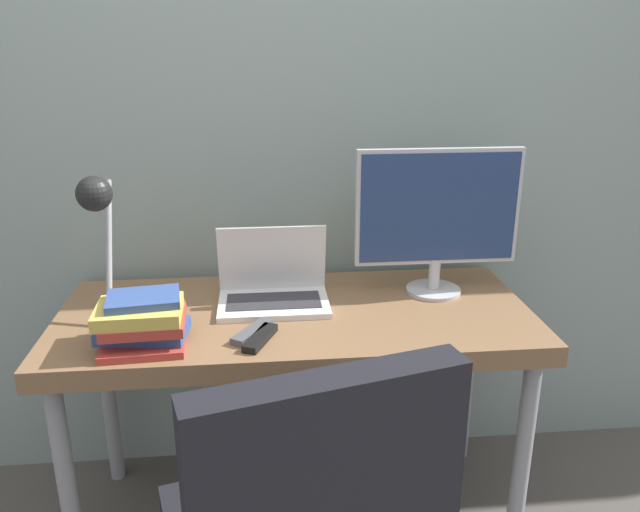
% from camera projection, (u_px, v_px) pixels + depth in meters
% --- Properties ---
extents(wall_back, '(8.00, 0.05, 2.60)m').
position_uv_depth(wall_back, '(286.00, 107.00, 2.03)').
color(wall_back, gray).
rests_on(wall_back, ground_plane).
extents(desk, '(1.40, 0.62, 0.74)m').
position_uv_depth(desk, '(296.00, 332.00, 1.88)').
color(desk, brown).
rests_on(desk, ground_plane).
extents(laptop, '(0.33, 0.22, 0.23)m').
position_uv_depth(laptop, '(273.00, 288.00, 1.90)').
color(laptop, silver).
rests_on(laptop, desk).
extents(monitor, '(0.51, 0.17, 0.46)m').
position_uv_depth(monitor, '(438.00, 214.00, 1.92)').
color(monitor, '#B7B7BC').
rests_on(monitor, desk).
extents(desk_lamp, '(0.12, 0.28, 0.43)m').
position_uv_depth(desk_lamp, '(102.00, 224.00, 1.70)').
color(desk_lamp, '#4C4C51').
rests_on(desk_lamp, desk).
extents(book_stack, '(0.24, 0.21, 0.14)m').
position_uv_depth(book_stack, '(142.00, 322.00, 1.63)').
color(book_stack, '#B2382D').
rests_on(book_stack, desk).
extents(tv_remote, '(0.10, 0.16, 0.02)m').
position_uv_depth(tv_remote, '(260.00, 338.00, 1.66)').
color(tv_remote, black).
rests_on(tv_remote, desk).
extents(media_remote, '(0.12, 0.15, 0.02)m').
position_uv_depth(media_remote, '(253.00, 332.00, 1.70)').
color(media_remote, '#4C4C51').
rests_on(media_remote, desk).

